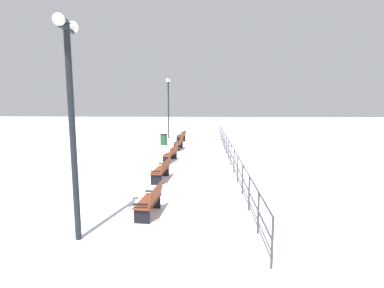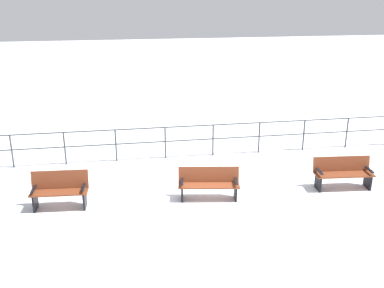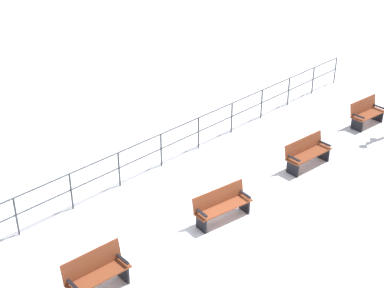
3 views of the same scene
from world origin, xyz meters
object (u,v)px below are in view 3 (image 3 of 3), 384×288
bench_second (96,273)px  bench_fourth (307,153)px  bench_third (222,205)px  bench_fifth (366,113)px

bench_second → bench_fourth: bearing=93.2°
bench_third → bench_fourth: bench_fourth is taller
bench_fourth → bench_fifth: bench_fifth is taller
bench_fourth → bench_fifth: size_ratio=1.16×
bench_third → bench_fifth: size_ratio=1.16×
bench_second → bench_third: 3.94m
bench_second → bench_third: size_ratio=0.88×
bench_second → bench_fourth: 7.87m
bench_second → bench_fifth: bearing=94.4°
bench_fourth → bench_fifth: bearing=97.9°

